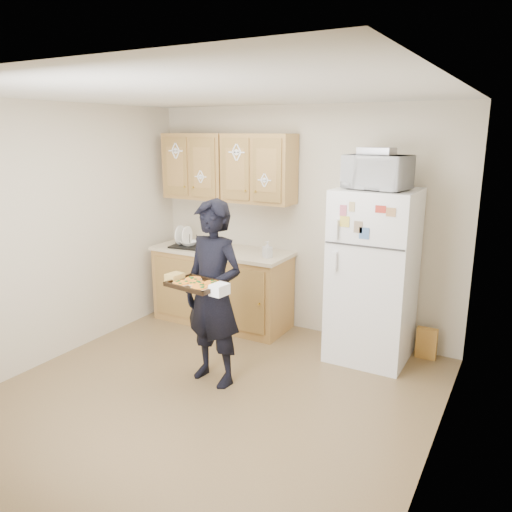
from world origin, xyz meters
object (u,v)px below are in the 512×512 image
object	(u,v)px
person	(213,294)
dish_rack	(190,240)
baking_tray	(196,285)
microwave	(377,172)
refrigerator	(373,276)

from	to	relation	value
person	dish_rack	size ratio (longest dim) A/B	3.98
person	baking_tray	xyz separation A→B (m)	(0.04, -0.30, 0.17)
baking_tray	microwave	world-z (taller)	microwave
refrigerator	microwave	xyz separation A→B (m)	(-0.01, -0.05, 1.01)
refrigerator	baking_tray	distance (m)	1.81
refrigerator	microwave	world-z (taller)	microwave
microwave	dish_rack	world-z (taller)	microwave
person	microwave	bearing A→B (deg)	53.70
refrigerator	baking_tray	world-z (taller)	refrigerator
microwave	baking_tray	bearing A→B (deg)	-117.11
refrigerator	person	size ratio (longest dim) A/B	1.02
refrigerator	baking_tray	size ratio (longest dim) A/B	3.87
baking_tray	dish_rack	size ratio (longest dim) A/B	1.05
dish_rack	baking_tray	bearing A→B (deg)	-51.50
person	dish_rack	bearing A→B (deg)	141.41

